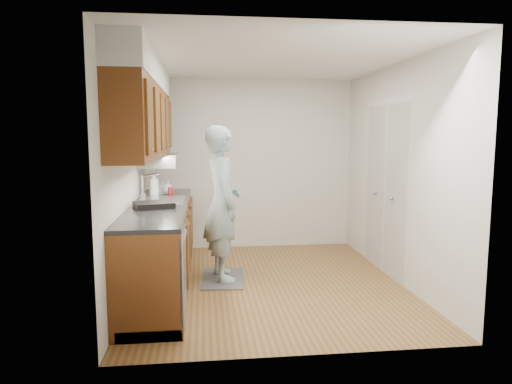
{
  "coord_description": "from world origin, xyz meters",
  "views": [
    {
      "loc": [
        -0.72,
        -5.01,
        1.69
      ],
      "look_at": [
        -0.11,
        0.25,
        1.02
      ],
      "focal_mm": 32.0,
      "sensor_mm": 36.0,
      "label": 1
    }
  ],
  "objects_px": {
    "dish_rack": "(154,205)",
    "person": "(222,193)",
    "soap_bottle_b": "(163,187)",
    "soda_can": "(170,191)",
    "soap_bottle_a": "(154,184)",
    "soap_bottle_c": "(168,187)"
  },
  "relations": [
    {
      "from": "person",
      "to": "soda_can",
      "type": "xyz_separation_m",
      "value": [
        -0.62,
        0.44,
        -0.03
      ]
    },
    {
      "from": "soap_bottle_b",
      "to": "dish_rack",
      "type": "distance_m",
      "value": 1.1
    },
    {
      "from": "person",
      "to": "soap_bottle_a",
      "type": "bearing_deg",
      "value": 53.15
    },
    {
      "from": "soda_can",
      "to": "dish_rack",
      "type": "relative_size",
      "value": 0.29
    },
    {
      "from": "soap_bottle_b",
      "to": "soap_bottle_a",
      "type": "bearing_deg",
      "value": -109.41
    },
    {
      "from": "soap_bottle_a",
      "to": "dish_rack",
      "type": "height_order",
      "value": "soap_bottle_a"
    },
    {
      "from": "soda_can",
      "to": "person",
      "type": "bearing_deg",
      "value": -35.32
    },
    {
      "from": "soap_bottle_b",
      "to": "person",
      "type": "bearing_deg",
      "value": -40.33
    },
    {
      "from": "person",
      "to": "soap_bottle_b",
      "type": "distance_m",
      "value": 0.95
    },
    {
      "from": "soap_bottle_b",
      "to": "soda_can",
      "type": "distance_m",
      "value": 0.21
    },
    {
      "from": "dish_rack",
      "to": "person",
      "type": "bearing_deg",
      "value": 15.66
    },
    {
      "from": "person",
      "to": "soap_bottle_a",
      "type": "distance_m",
      "value": 0.9
    },
    {
      "from": "soap_bottle_b",
      "to": "dish_rack",
      "type": "relative_size",
      "value": 0.49
    },
    {
      "from": "soap_bottle_a",
      "to": "soap_bottle_b",
      "type": "height_order",
      "value": "soap_bottle_a"
    },
    {
      "from": "soap_bottle_a",
      "to": "soap_bottle_c",
      "type": "bearing_deg",
      "value": 52.87
    },
    {
      "from": "person",
      "to": "soap_bottle_b",
      "type": "xyz_separation_m",
      "value": [
        -0.73,
        0.62,
        0.01
      ]
    },
    {
      "from": "soda_can",
      "to": "dish_rack",
      "type": "distance_m",
      "value": 0.92
    },
    {
      "from": "dish_rack",
      "to": "soap_bottle_a",
      "type": "bearing_deg",
      "value": 77.75
    },
    {
      "from": "person",
      "to": "soda_can",
      "type": "relative_size",
      "value": 18.08
    },
    {
      "from": "soap_bottle_a",
      "to": "soda_can",
      "type": "xyz_separation_m",
      "value": [
        0.19,
        0.05,
        -0.1
      ]
    },
    {
      "from": "soap_bottle_b",
      "to": "soda_can",
      "type": "bearing_deg",
      "value": -58.55
    },
    {
      "from": "person",
      "to": "soda_can",
      "type": "height_order",
      "value": "person"
    }
  ]
}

